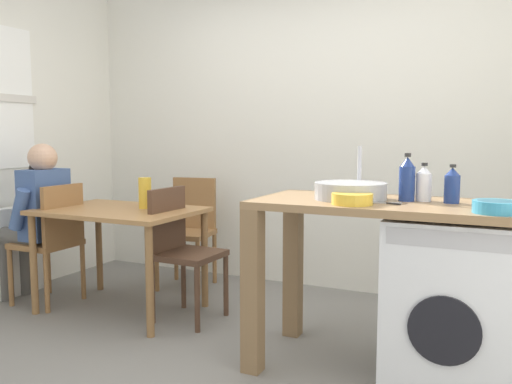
{
  "coord_description": "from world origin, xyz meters",
  "views": [
    {
      "loc": [
        1.46,
        -2.42,
        1.26
      ],
      "look_at": [
        0.09,
        0.45,
        0.92
      ],
      "focal_mm": 37.13,
      "sensor_mm": 36.0,
      "label": 1
    }
  ],
  "objects": [
    {
      "name": "bottle_squat_brown",
      "position": [
        1.07,
        0.4,
        1.01
      ],
      "size": [
        0.08,
        0.08,
        0.2
      ],
      "color": "silver",
      "rests_on": "kitchen_counter"
    },
    {
      "name": "ground_plane",
      "position": [
        0.0,
        0.0,
        0.0
      ],
      "size": [
        5.46,
        5.46,
        0.0
      ],
      "primitive_type": "plane",
      "color": "slate"
    },
    {
      "name": "bottle_clear_small",
      "position": [
        1.21,
        0.38,
        1.01
      ],
      "size": [
        0.08,
        0.08,
        0.2
      ],
      "color": "navy",
      "rests_on": "kitchen_counter"
    },
    {
      "name": "chair_spare_by_wall",
      "position": [
        -0.93,
        1.29,
        0.51
      ],
      "size": [
        0.46,
        0.46,
        0.9
      ],
      "rotation": [
        0.0,
        0.0,
        3.29
      ],
      "color": "olive",
      "rests_on": "ground_plane"
    },
    {
      "name": "bottle_tall_green",
      "position": [
        0.99,
        0.37,
        1.03
      ],
      "size": [
        0.08,
        0.08,
        0.25
      ],
      "color": "navy",
      "rests_on": "kitchen_counter"
    },
    {
      "name": "tap",
      "position": [
        0.71,
        0.49,
        1.06
      ],
      "size": [
        0.02,
        0.02,
        0.28
      ],
      "primitive_type": "cylinder",
      "color": "#B2B2B7",
      "rests_on": "kitchen_counter"
    },
    {
      "name": "mixing_bowl",
      "position": [
        0.77,
        0.11,
        0.95
      ],
      "size": [
        0.2,
        0.2,
        0.06
      ],
      "color": "gold",
      "rests_on": "kitchen_counter"
    },
    {
      "name": "kitchen_counter",
      "position": [
        0.76,
        0.31,
        0.76
      ],
      "size": [
        1.5,
        0.68,
        0.92
      ],
      "color": "olive",
      "rests_on": "ground_plane"
    },
    {
      "name": "vase",
      "position": [
        -0.87,
        0.61,
        0.85
      ],
      "size": [
        0.09,
        0.09,
        0.22
      ],
      "primitive_type": "cylinder",
      "color": "gold",
      "rests_on": "dining_table"
    },
    {
      "name": "wall_back",
      "position": [
        0.0,
        1.75,
        1.35
      ],
      "size": [
        4.6,
        0.1,
        2.7
      ],
      "primitive_type": "cube",
      "color": "silver",
      "rests_on": "ground_plane"
    },
    {
      "name": "sink_basin",
      "position": [
        0.71,
        0.31,
        0.97
      ],
      "size": [
        0.38,
        0.38,
        0.09
      ],
      "primitive_type": "cylinder",
      "color": "#9EA0A5",
      "rests_on": "kitchen_counter"
    },
    {
      "name": "chair_opposite",
      "position": [
        -0.54,
        0.57,
        0.51
      ],
      "size": [
        0.41,
        0.41,
        0.9
      ],
      "rotation": [
        0.0,
        0.0,
        -1.6
      ],
      "color": "#4C3323",
      "rests_on": "ground_plane"
    },
    {
      "name": "colander",
      "position": [
        1.42,
        0.09,
        0.95
      ],
      "size": [
        0.2,
        0.2,
        0.06
      ],
      "color": "teal",
      "rests_on": "kitchen_counter"
    },
    {
      "name": "dining_table",
      "position": [
        -1.02,
        0.51,
        0.64
      ],
      "size": [
        1.1,
        0.76,
        0.74
      ],
      "color": "#9E7042",
      "rests_on": "ground_plane"
    },
    {
      "name": "washing_machine",
      "position": [
        1.24,
        0.31,
        0.43
      ],
      "size": [
        0.6,
        0.61,
        0.86
      ],
      "color": "silver",
      "rests_on": "ground_plane"
    },
    {
      "name": "scissors",
      "position": [
        0.92,
        0.21,
        0.92
      ],
      "size": [
        0.15,
        0.06,
        0.01
      ],
      "color": "#B2B2B7",
      "rests_on": "kitchen_counter"
    },
    {
      "name": "chair_person_seat",
      "position": [
        -1.56,
        0.42,
        0.51
      ],
      "size": [
        0.4,
        0.4,
        0.9
      ],
      "rotation": [
        0.0,
        0.0,
        1.58
      ],
      "color": "olive",
      "rests_on": "ground_plane"
    },
    {
      "name": "seated_person",
      "position": [
        -1.73,
        0.41,
        0.67
      ],
      "size": [
        0.5,
        0.51,
        1.2
      ],
      "rotation": [
        0.0,
        0.0,
        1.58
      ],
      "color": "#595651",
      "rests_on": "ground_plane"
    }
  ]
}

